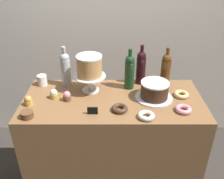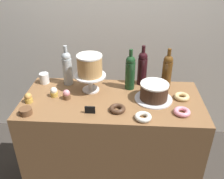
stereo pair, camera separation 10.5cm
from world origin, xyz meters
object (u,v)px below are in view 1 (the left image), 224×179
at_px(wine_bottle_amber, 165,70).
at_px(wine_bottle_clear, 65,69).
at_px(cake_stand_pedestal, 89,80).
at_px(donut_pink, 183,109).
at_px(chocolate_round_cake, 154,90).
at_px(cookie_stack, 26,115).
at_px(wine_bottle_green, 129,71).
at_px(price_sign_chalkboard, 92,111).
at_px(donut_chocolate, 119,108).
at_px(coffee_cup_ceramic, 41,80).
at_px(cupcake_caramel, 27,101).
at_px(donut_sugar, 145,116).
at_px(white_layer_cake, 88,66).
at_px(wine_bottle_dark_red, 140,67).
at_px(donut_glazed, 180,94).
at_px(cupcake_strawberry, 66,96).
at_px(cupcake_vanilla, 53,94).

distance_m(wine_bottle_amber, wine_bottle_clear, 0.79).
xyz_separation_m(cake_stand_pedestal, donut_pink, (0.65, -0.28, -0.08)).
height_order(chocolate_round_cake, cookie_stack, chocolate_round_cake).
bearing_deg(cookie_stack, wine_bottle_green, 30.07).
bearing_deg(price_sign_chalkboard, wine_bottle_amber, 35.41).
xyz_separation_m(donut_chocolate, coffee_cup_ceramic, (-0.62, 0.37, 0.03)).
bearing_deg(cupcake_caramel, donut_sugar, -10.57).
height_order(donut_chocolate, donut_pink, same).
xyz_separation_m(white_layer_cake, donut_sugar, (0.39, -0.35, -0.20)).
height_order(wine_bottle_clear, price_sign_chalkboard, wine_bottle_clear).
distance_m(wine_bottle_dark_red, cupcake_caramel, 0.90).
relative_size(white_layer_cake, price_sign_chalkboard, 2.72).
xyz_separation_m(cake_stand_pedestal, donut_glazed, (0.69, -0.08, -0.08)).
height_order(cake_stand_pedestal, cupcake_caramel, cake_stand_pedestal).
height_order(price_sign_chalkboard, coffee_cup_ceramic, coffee_cup_ceramic).
distance_m(wine_bottle_clear, cupcake_strawberry, 0.26).
distance_m(chocolate_round_cake, cupcake_vanilla, 0.74).
bearing_deg(wine_bottle_dark_red, cupcake_vanilla, -159.88).
height_order(chocolate_round_cake, cupcake_caramel, chocolate_round_cake).
relative_size(wine_bottle_green, cupcake_strawberry, 4.38).
distance_m(wine_bottle_clear, cookie_stack, 0.50).
xyz_separation_m(wine_bottle_clear, cupcake_caramel, (-0.23, -0.30, -0.11)).
distance_m(donut_glazed, price_sign_chalkboard, 0.69).
bearing_deg(cookie_stack, wine_bottle_dark_red, 31.50).
bearing_deg(donut_chocolate, cookie_stack, -172.62).
bearing_deg(wine_bottle_green, donut_chocolate, -104.47).
height_order(wine_bottle_clear, cookie_stack, wine_bottle_clear).
height_order(wine_bottle_dark_red, donut_pink, wine_bottle_dark_red).
bearing_deg(chocolate_round_cake, cupcake_caramel, -174.04).
distance_m(white_layer_cake, wine_bottle_clear, 0.23).
bearing_deg(cupcake_caramel, price_sign_chalkboard, -13.28).
relative_size(cupcake_caramel, donut_glazed, 0.66).
bearing_deg(coffee_cup_ceramic, wine_bottle_dark_red, 2.67).
height_order(cake_stand_pedestal, cupcake_strawberry, cake_stand_pedestal).
bearing_deg(cake_stand_pedestal, donut_chocolate, -50.82).
bearing_deg(wine_bottle_amber, donut_glazed, -58.37).
distance_m(wine_bottle_amber, donut_pink, 0.39).
distance_m(donut_glazed, coffee_cup_ceramic, 1.10).
xyz_separation_m(cupcake_vanilla, coffee_cup_ceramic, (-0.13, 0.21, 0.01)).
distance_m(price_sign_chalkboard, coffee_cup_ceramic, 0.60).
bearing_deg(coffee_cup_ceramic, cupcake_caramel, -94.98).
height_order(cupcake_strawberry, cookie_stack, cupcake_strawberry).
bearing_deg(wine_bottle_dark_red, chocolate_round_cake, -72.02).
xyz_separation_m(wine_bottle_amber, wine_bottle_green, (-0.28, -0.03, 0.00)).
bearing_deg(donut_glazed, chocolate_round_cake, -173.12).
bearing_deg(wine_bottle_amber, coffee_cup_ceramic, 179.03).
bearing_deg(wine_bottle_green, donut_pink, -43.30).
distance_m(chocolate_round_cake, cupcake_caramel, 0.91).
bearing_deg(cupcake_strawberry, wine_bottle_green, 22.36).
bearing_deg(donut_chocolate, cupcake_strawberry, 160.85).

